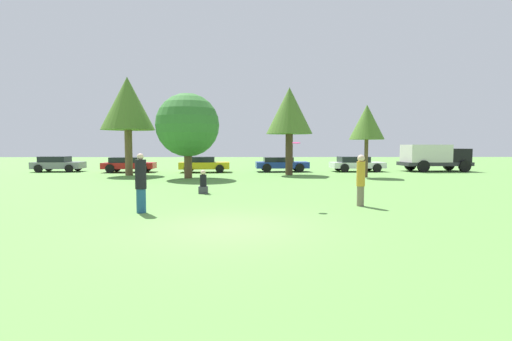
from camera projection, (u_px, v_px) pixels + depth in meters
ground_plane at (229, 227)px, 9.87m from camera, size 120.00×120.00×0.00m
person_thrower at (141, 183)px, 11.95m from camera, size 0.35×0.35×1.91m
person_catcher at (361, 179)px, 13.27m from camera, size 0.30×0.30×1.83m
frisbee at (296, 143)px, 12.88m from camera, size 0.29×0.29×0.05m
bystander_sitting at (203, 184)px, 16.81m from camera, size 0.40×0.33×1.06m
tree_0 at (128, 104)px, 26.77m from camera, size 3.78×3.78×7.06m
tree_1 at (188, 125)px, 24.49m from camera, size 4.14×4.14×5.57m
tree_2 at (289, 112)px, 27.28m from camera, size 3.38×3.38×6.39m
tree_3 at (367, 123)px, 25.09m from camera, size 2.33×2.33×4.90m
parked_car_grey at (58, 164)px, 30.83m from camera, size 3.94×2.10×1.26m
parked_car_red at (128, 164)px, 30.21m from camera, size 4.14×2.07×1.21m
parked_car_yellow at (204, 164)px, 30.16m from camera, size 4.07×2.09×1.26m
parked_car_blue at (281, 164)px, 30.81m from camera, size 4.38×2.08×1.20m
parked_car_white at (356, 163)px, 31.06m from camera, size 4.41×2.18×1.24m
delivery_truck_black at (434, 156)px, 31.35m from camera, size 5.66×2.71×2.23m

